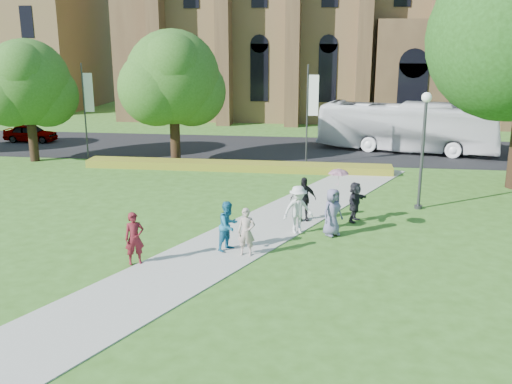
# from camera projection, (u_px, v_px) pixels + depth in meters

# --- Properties ---
(ground) EXTENTS (160.00, 160.00, 0.00)m
(ground) POSITION_uv_depth(u_px,v_px,m) (231.00, 252.00, 20.65)
(ground) COLOR #355E1C
(ground) RESTS_ON ground
(road) EXTENTS (160.00, 10.00, 0.02)m
(road) POSITION_uv_depth(u_px,v_px,m) (280.00, 149.00, 39.79)
(road) COLOR black
(road) RESTS_ON ground
(footpath) EXTENTS (15.58, 28.54, 0.04)m
(footpath) POSITION_uv_depth(u_px,v_px,m) (236.00, 242.00, 21.60)
(footpath) COLOR #B2B2A8
(footpath) RESTS_ON ground
(flower_hedge) EXTENTS (18.00, 1.40, 0.45)m
(flower_hedge) POSITION_uv_depth(u_px,v_px,m) (236.00, 166.00, 33.47)
(flower_hedge) COLOR #AA8A22
(flower_hedge) RESTS_ON ground
(streetlamp) EXTENTS (0.44, 0.44, 5.24)m
(streetlamp) POSITION_uv_depth(u_px,v_px,m) (424.00, 137.00, 25.06)
(streetlamp) COLOR #38383D
(streetlamp) RESTS_ON ground
(street_tree_0) EXTENTS (5.20, 5.20, 7.50)m
(street_tree_0) POSITION_uv_depth(u_px,v_px,m) (27.00, 82.00, 34.66)
(street_tree_0) COLOR #332114
(street_tree_0) RESTS_ON ground
(street_tree_1) EXTENTS (5.60, 5.60, 8.05)m
(street_tree_1) POSITION_uv_depth(u_px,v_px,m) (173.00, 77.00, 33.92)
(street_tree_1) COLOR #332114
(street_tree_1) RESTS_ON ground
(banner_pole_0) EXTENTS (0.70, 0.10, 6.00)m
(banner_pole_0) POSITION_uv_depth(u_px,v_px,m) (309.00, 109.00, 34.04)
(banner_pole_0) COLOR #38383D
(banner_pole_0) RESTS_ON ground
(banner_pole_1) EXTENTS (0.70, 0.10, 6.00)m
(banner_pole_1) POSITION_uv_depth(u_px,v_px,m) (86.00, 106.00, 35.81)
(banner_pole_1) COLOR #38383D
(banner_pole_1) RESTS_ON ground
(tour_coach) EXTENTS (12.22, 5.67, 3.31)m
(tour_coach) POSITION_uv_depth(u_px,v_px,m) (407.00, 127.00, 38.47)
(tour_coach) COLOR white
(tour_coach) RESTS_ON road
(car_0) EXTENTS (3.86, 1.59, 1.31)m
(car_0) POSITION_uv_depth(u_px,v_px,m) (30.00, 133.00, 42.28)
(car_0) COLOR gray
(car_0) RESTS_ON road
(pedestrian_0) EXTENTS (0.79, 0.69, 1.81)m
(pedestrian_0) POSITION_uv_depth(u_px,v_px,m) (134.00, 238.00, 19.28)
(pedestrian_0) COLOR #5A141C
(pedestrian_0) RESTS_ON footpath
(pedestrian_1) EXTENTS (1.05, 1.12, 1.83)m
(pedestrian_1) POSITION_uv_depth(u_px,v_px,m) (228.00, 226.00, 20.53)
(pedestrian_1) COLOR #1C6890
(pedestrian_1) RESTS_ON footpath
(pedestrian_2) EXTENTS (1.43, 1.20, 1.92)m
(pedestrian_2) POSITION_uv_depth(u_px,v_px,m) (298.00, 210.00, 22.29)
(pedestrian_2) COLOR silver
(pedestrian_2) RESTS_ON footpath
(pedestrian_3) EXTENTS (1.18, 0.71, 1.87)m
(pedestrian_3) POSITION_uv_depth(u_px,v_px,m) (303.00, 199.00, 23.88)
(pedestrian_3) COLOR black
(pedestrian_3) RESTS_ON footpath
(pedestrian_4) EXTENTS (1.07, 1.06, 1.87)m
(pedestrian_4) POSITION_uv_depth(u_px,v_px,m) (332.00, 212.00, 22.08)
(pedestrian_4) COLOR slate
(pedestrian_4) RESTS_ON footpath
(pedestrian_5) EXTENTS (1.08, 1.63, 1.69)m
(pedestrian_5) POSITION_uv_depth(u_px,v_px,m) (355.00, 202.00, 23.82)
(pedestrian_5) COLOR black
(pedestrian_5) RESTS_ON footpath
(pedestrian_6) EXTENTS (0.63, 0.42, 1.72)m
(pedestrian_6) POSITION_uv_depth(u_px,v_px,m) (246.00, 232.00, 20.05)
(pedestrian_6) COLOR gray
(pedestrian_6) RESTS_ON footpath
(parasol) EXTENTS (0.85, 0.85, 0.68)m
(parasol) POSITION_uv_depth(u_px,v_px,m) (338.00, 180.00, 21.82)
(parasol) COLOR #F1AAAE
(parasol) RESTS_ON pedestrian_4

